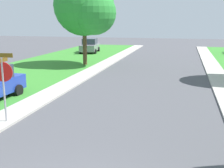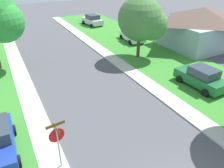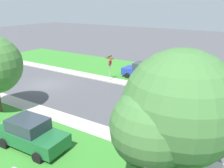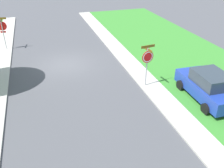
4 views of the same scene
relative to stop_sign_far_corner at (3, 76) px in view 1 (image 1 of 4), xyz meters
The scene contains 5 objects.
sidewalk_west 7.36m from the stop_sign_far_corner, 92.78° to the left, with size 1.40×56.00×0.10m, color #B7B2A8.
lawn_west 8.92m from the stop_sign_far_corner, 125.32° to the left, with size 8.00×56.00×0.08m, color #38842D.
stop_sign_far_corner is the anchor object (origin of this frame).
car_grey_far_down_street 24.48m from the stop_sign_far_corner, 101.00° to the left, with size 2.51×4.52×1.76m.
tree_sidewalk_mid 14.78m from the stop_sign_far_corner, 96.41° to the left, with size 5.58×5.19×7.79m.
Camera 1 is at (2.28, -4.37, 3.98)m, focal length 45.58 mm.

